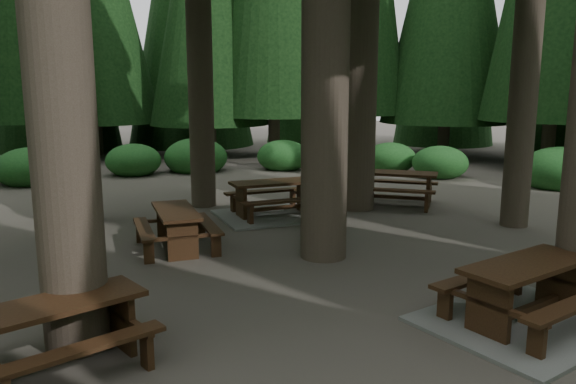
{
  "coord_description": "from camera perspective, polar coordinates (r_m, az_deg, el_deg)",
  "views": [
    {
      "loc": [
        -1.05,
        -9.6,
        3.1
      ],
      "look_at": [
        0.23,
        0.86,
        1.1
      ],
      "focal_mm": 35.0,
      "sensor_mm": 36.0,
      "label": 1
    }
  ],
  "objects": [
    {
      "name": "picnic_table_e",
      "position": [
        6.8,
        -22.3,
        -12.33
      ],
      "size": [
        2.34,
        2.25,
        0.79
      ],
      "rotation": [
        0.0,
        0.0,
        0.59
      ],
      "color": "#331B0F",
      "rests_on": "ground"
    },
    {
      "name": "picnic_table_b",
      "position": [
        10.94,
        -11.29,
        -3.1
      ],
      "size": [
        1.83,
        2.09,
        0.78
      ],
      "rotation": [
        0.0,
        0.0,
        1.8
      ],
      "color": "#331B0F",
      "rests_on": "ground"
    },
    {
      "name": "picnic_table_c",
      "position": [
        13.48,
        -1.55,
        -1.22
      ],
      "size": [
        3.0,
        2.7,
        0.86
      ],
      "rotation": [
        0.0,
        0.0,
        0.27
      ],
      "color": "gray",
      "rests_on": "ground"
    },
    {
      "name": "picnic_table_a",
      "position": [
        8.12,
        22.94,
        -10.3
      ],
      "size": [
        3.2,
        3.02,
        0.85
      ],
      "rotation": [
        0.0,
        0.0,
        0.49
      ],
      "color": "gray",
      "rests_on": "ground"
    },
    {
      "name": "picnic_table_d",
      "position": [
        15.03,
        11.04,
        0.9
      ],
      "size": [
        2.51,
        2.31,
        0.87
      ],
      "rotation": [
        0.0,
        0.0,
        -0.42
      ],
      "color": "#331B0F",
      "rests_on": "ground"
    },
    {
      "name": "shrub_ring",
      "position": [
        10.83,
        2.58,
        -3.69
      ],
      "size": [
        23.86,
        24.64,
        1.49
      ],
      "color": "#205F23",
      "rests_on": "ground"
    },
    {
      "name": "ground",
      "position": [
        10.14,
        -0.69,
        -7.05
      ],
      "size": [
        80.0,
        80.0,
        0.0
      ],
      "primitive_type": "plane",
      "color": "#4C453D",
      "rests_on": "ground"
    }
  ]
}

